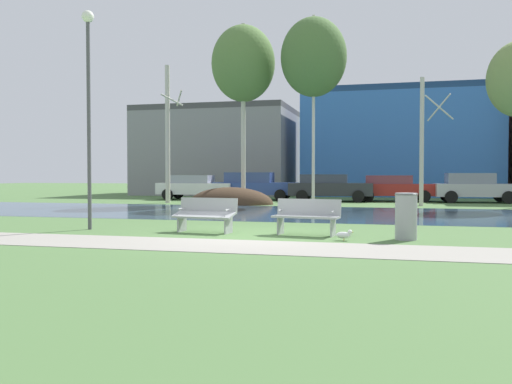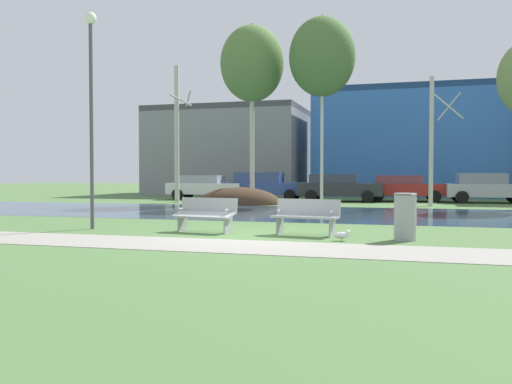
# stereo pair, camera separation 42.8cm
# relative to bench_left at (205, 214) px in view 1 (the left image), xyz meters

# --- Properties ---
(ground_plane) EXTENTS (120.00, 120.00, 0.00)m
(ground_plane) POSITION_rel_bench_left_xyz_m (1.28, 9.44, -0.47)
(ground_plane) COLOR #4C703D
(paved_path_strip) EXTENTS (60.00, 2.01, 0.01)m
(paved_path_strip) POSITION_rel_bench_left_xyz_m (1.28, -2.36, -0.47)
(paved_path_strip) COLOR gray
(paved_path_strip) RESTS_ON ground
(river_band) EXTENTS (80.00, 8.19, 0.01)m
(river_band) POSITION_rel_bench_left_xyz_m (1.28, 7.35, -0.47)
(river_band) COLOR #2D475B
(river_band) RESTS_ON ground
(soil_mound) EXTENTS (4.31, 2.69, 1.69)m
(soil_mound) POSITION_rel_bench_left_xyz_m (-3.16, 12.62, -0.47)
(soil_mound) COLOR #423021
(soil_mound) RESTS_ON ground
(bench_left) EXTENTS (1.66, 0.76, 0.87)m
(bench_left) POSITION_rel_bench_left_xyz_m (0.00, 0.00, 0.00)
(bench_left) COLOR #9EA0A3
(bench_left) RESTS_ON ground
(bench_right) EXTENTS (1.66, 0.76, 0.87)m
(bench_right) POSITION_rel_bench_left_xyz_m (2.59, 0.00, 0.00)
(bench_right) COLOR #9EA0A3
(bench_right) RESTS_ON ground
(trash_bin) EXTENTS (0.51, 0.51, 1.05)m
(trash_bin) POSITION_rel_bench_left_xyz_m (4.89, -0.36, 0.07)
(trash_bin) COLOR #999B9E
(trash_bin) RESTS_ON ground
(seagull) EXTENTS (0.40, 0.15, 0.25)m
(seagull) POSITION_rel_bench_left_xyz_m (3.56, -0.84, -0.34)
(seagull) COLOR white
(seagull) RESTS_ON ground
(streetlamp) EXTENTS (0.32, 0.32, 5.80)m
(streetlamp) POSITION_rel_bench_left_xyz_m (-3.24, -0.07, 3.35)
(streetlamp) COLOR #4C4C51
(streetlamp) RESTS_ON ground
(birch_far_left) EXTENTS (1.02, 1.73, 7.11)m
(birch_far_left) POSITION_rel_bench_left_xyz_m (-6.66, 13.01, 3.16)
(birch_far_left) COLOR beige
(birch_far_left) RESTS_ON ground
(birch_left) EXTENTS (3.28, 3.28, 9.24)m
(birch_left) POSITION_rel_bench_left_xyz_m (-2.88, 13.99, 6.71)
(birch_left) COLOR beige
(birch_left) RESTS_ON ground
(birch_center_left) EXTENTS (3.21, 3.21, 9.23)m
(birch_center_left) POSITION_rel_bench_left_xyz_m (0.86, 13.36, 6.72)
(birch_center_left) COLOR beige
(birch_center_left) RESTS_ON ground
(birch_center) EXTENTS (1.49, 2.61, 6.01)m
(birch_center) POSITION_rel_bench_left_xyz_m (6.01, 13.40, 2.65)
(birch_center) COLOR beige
(birch_center) RESTS_ON ground
(parked_van_nearest_white) EXTENTS (4.55, 2.18, 1.43)m
(parked_van_nearest_white) POSITION_rel_bench_left_xyz_m (-6.60, 16.81, 0.29)
(parked_van_nearest_white) COLOR silver
(parked_van_nearest_white) RESTS_ON ground
(parked_sedan_second_blue) EXTENTS (4.83, 2.28, 1.60)m
(parked_sedan_second_blue) POSITION_rel_bench_left_xyz_m (-3.14, 17.27, 0.36)
(parked_sedan_second_blue) COLOR #2D4793
(parked_sedan_second_blue) RESTS_ON ground
(parked_hatch_third_dark) EXTENTS (4.59, 2.21, 1.48)m
(parked_hatch_third_dark) POSITION_rel_bench_left_xyz_m (1.29, 16.61, 0.32)
(parked_hatch_third_dark) COLOR #282B30
(parked_hatch_third_dark) RESTS_ON ground
(parked_wagon_fourth_red) EXTENTS (4.48, 2.23, 1.42)m
(parked_wagon_fourth_red) POSITION_rel_bench_left_xyz_m (4.70, 17.57, 0.29)
(parked_wagon_fourth_red) COLOR maroon
(parked_wagon_fourth_red) RESTS_ON ground
(parked_suv_fifth_silver) EXTENTS (4.22, 2.10, 1.55)m
(parked_suv_fifth_silver) POSITION_rel_bench_left_xyz_m (8.81, 17.12, 0.33)
(parked_suv_fifth_silver) COLOR #B2B5BC
(parked_suv_fifth_silver) RESTS_ON ground
(building_grey_warehouse) EXTENTS (10.99, 9.29, 6.35)m
(building_grey_warehouse) POSITION_rel_bench_left_xyz_m (-7.90, 26.04, 2.70)
(building_grey_warehouse) COLOR gray
(building_grey_warehouse) RESTS_ON ground
(building_blue_store) EXTENTS (12.85, 6.23, 7.32)m
(building_blue_store) POSITION_rel_bench_left_xyz_m (5.07, 25.67, 3.19)
(building_blue_store) COLOR #3870C6
(building_blue_store) RESTS_ON ground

